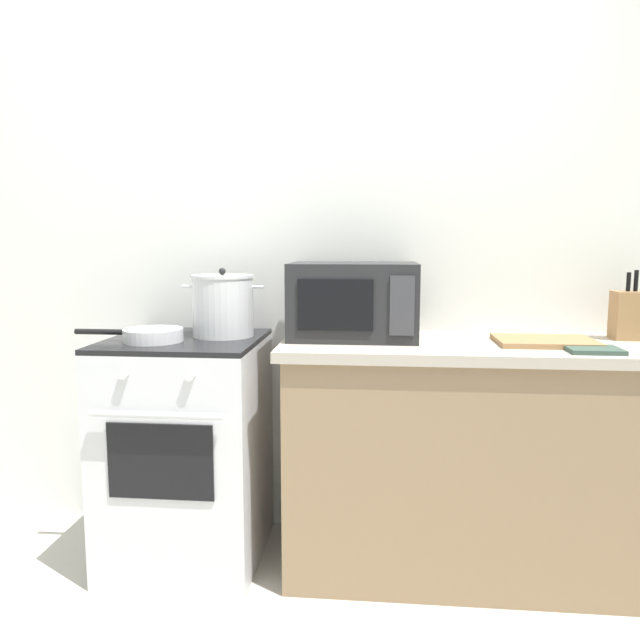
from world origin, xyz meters
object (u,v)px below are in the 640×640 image
Objects in this scene: microwave at (354,301)px; knife_block at (630,315)px; stock_pot at (223,305)px; stove at (187,449)px; cutting_board at (545,341)px; frying_pan at (151,335)px; oven_mitt at (593,350)px.

microwave is 1.83× the size of knife_block.
microwave is at bearing -176.73° from knife_block.
stock_pot is 1.62m from knife_block.
knife_block is at bearing 3.27° from microwave.
stove is 2.56× the size of cutting_board.
microwave reaches higher than frying_pan.
stove is 2.73× the size of stock_pot.
stock_pot is 1.23× the size of knife_block.
frying_pan is at bearing -137.72° from stove.
cutting_board is (1.26, -0.07, -0.12)m from stock_pot.
cutting_board is at bearing 0.05° from stove.
knife_block is 1.52× the size of oven_mitt.
stock_pot is 1.87× the size of oven_mitt.
stove is at bearing -179.95° from cutting_board.
microwave is 1.09m from knife_block.
microwave is at bearing 0.97° from stock_pot.
microwave is (0.77, 0.17, 0.12)m from frying_pan.
microwave reaches higher than oven_mitt.
stock_pot is at bearing -177.48° from knife_block.
knife_block reaches higher than oven_mitt.
cutting_board is 0.39m from knife_block.
stove is 1.47m from cutting_board.
frying_pan is at bearing -146.48° from stock_pot.
microwave reaches higher than cutting_board.
frying_pan is (-0.24, -0.16, -0.10)m from stock_pot.
microwave is at bearing 6.71° from stove.
oven_mitt is (1.62, -0.07, -0.02)m from frying_pan.
stock_pot is (0.14, 0.07, 0.59)m from stove.
stock_pot is 0.93× the size of cutting_board.
knife_block is (0.36, 0.14, 0.09)m from cutting_board.
oven_mitt is (0.12, -0.16, -0.00)m from cutting_board.
microwave is 1.39× the size of cutting_board.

